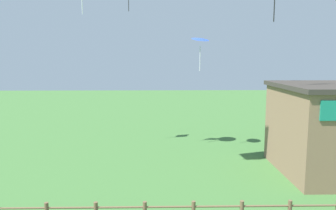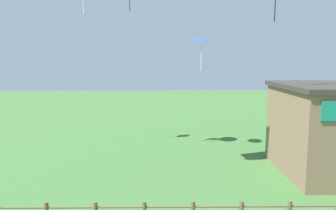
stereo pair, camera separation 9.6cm
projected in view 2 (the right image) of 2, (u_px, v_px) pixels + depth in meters
kite_blue_delta at (201, 39)px, 21.41m from camera, size 1.52×1.51×2.28m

